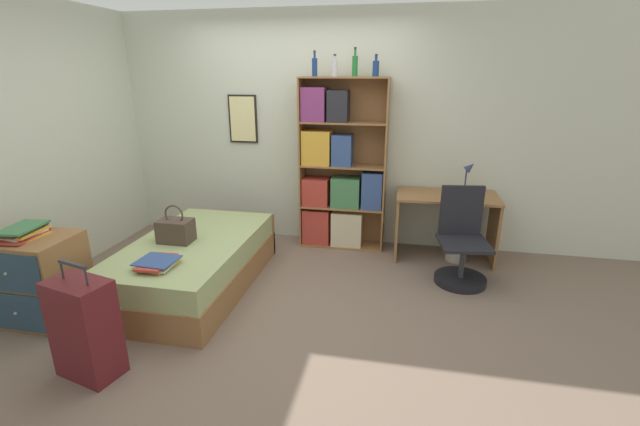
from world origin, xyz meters
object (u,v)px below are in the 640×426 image
object	(u,v)px
desk_lamp	(469,173)
waste_bin	(456,247)
handbag	(176,230)
suitcase	(85,329)
magazine_pile_on_dresser	(21,232)
dresser	(39,278)
bottle_blue	(376,68)
bottle_green	(315,67)
bookcase	(336,176)
bottle_clear	(355,65)
bottle_brown	(335,68)
bed	(195,263)
desk_chair	(461,253)
desk	(446,215)
book_stack_on_bed	(157,263)

from	to	relation	value
desk_lamp	waste_bin	xyz separation A→B (m)	(-0.06, -0.12, -0.80)
handbag	suitcase	world-z (taller)	handbag
handbag	magazine_pile_on_dresser	world-z (taller)	handbag
handbag	dresser	xyz separation A→B (m)	(-0.84, -0.70, -0.22)
magazine_pile_on_dresser	waste_bin	distance (m)	4.01
magazine_pile_on_dresser	bottle_blue	xyz separation A→B (m)	(2.55, 2.06, 1.23)
handbag	bottle_green	distance (m)	2.18
magazine_pile_on_dresser	bookcase	distance (m)	2.97
bottle_clear	waste_bin	distance (m)	2.20
handbag	desk_lamp	bearing A→B (deg)	25.56
magazine_pile_on_dresser	bottle_brown	world-z (taller)	bottle_brown
bed	suitcase	world-z (taller)	suitcase
suitcase	magazine_pile_on_dresser	bearing A→B (deg)	149.86
bottle_brown	suitcase	bearing A→B (deg)	-115.40
bed	bottle_blue	bearing A→B (deg)	40.11
magazine_pile_on_dresser	suitcase	bearing A→B (deg)	-30.14
bottle_clear	desk_chair	xyz separation A→B (m)	(1.15, -0.68, -1.72)
handbag	bottle_brown	size ratio (longest dim) A/B	1.59
magazine_pile_on_dresser	desk_chair	size ratio (longest dim) A/B	0.43
suitcase	bottle_blue	world-z (taller)	bottle_blue
waste_bin	bottle_blue	bearing A→B (deg)	168.01
bookcase	waste_bin	distance (m)	1.53
bottle_green	bottle_brown	bearing A→B (deg)	0.96
dresser	desk_chair	world-z (taller)	desk_chair
dresser	desk_lamp	xyz separation A→B (m)	(3.50, 1.97, 0.59)
dresser	bottle_brown	size ratio (longest dim) A/B	3.22
magazine_pile_on_dresser	bottle_green	xyz separation A→B (m)	(1.91, 2.02, 1.24)
handbag	desk	world-z (taller)	handbag
bottle_clear	desk	bearing A→B (deg)	-7.78
dresser	book_stack_on_bed	bearing A→B (deg)	10.52
bottle_brown	desk	size ratio (longest dim) A/B	0.21
bookcase	bed	bearing A→B (deg)	-131.74
book_stack_on_bed	bottle_green	xyz separation A→B (m)	(0.89, 1.84, 1.50)
handbag	bookcase	distance (m)	1.85
dresser	magazine_pile_on_dresser	bearing A→B (deg)	-176.19
bed	dresser	size ratio (longest dim) A/B	2.56
waste_bin	desk	bearing A→B (deg)	157.78
desk	waste_bin	world-z (taller)	desk
book_stack_on_bed	handbag	bearing A→B (deg)	103.29
bottle_clear	handbag	bearing A→B (deg)	-136.64
magazine_pile_on_dresser	desk_lamp	bearing A→B (deg)	28.98
book_stack_on_bed	waste_bin	size ratio (longest dim) A/B	1.20
suitcase	bottle_clear	xyz separation A→B (m)	(1.42, 2.58, 1.66)
suitcase	waste_bin	size ratio (longest dim) A/B	2.78
magazine_pile_on_dresser	bottle_blue	size ratio (longest dim) A/B	1.78
desk_chair	waste_bin	distance (m)	0.50
dresser	bottle_green	xyz separation A→B (m)	(1.86, 2.01, 1.64)
dresser	magazine_pile_on_dresser	distance (m)	0.40
bed	desk	size ratio (longest dim) A/B	1.74
bed	desk_lamp	size ratio (longest dim) A/B	5.01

